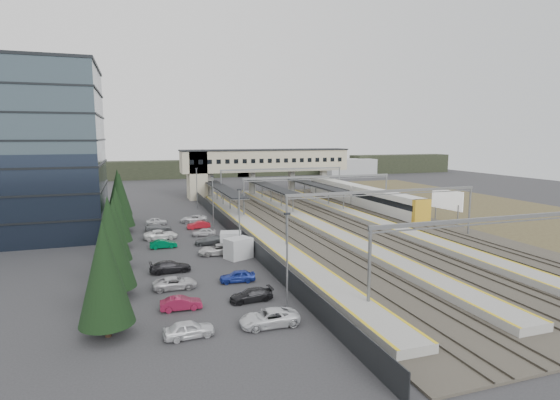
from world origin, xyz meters
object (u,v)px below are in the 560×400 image
object	(u,v)px
train	(358,195)
office_building	(9,151)
relay_cabin_far	(231,241)
billboard	(447,201)
footbridge	(255,163)
relay_cabin_near	(238,248)

from	to	relation	value
train	office_building	bearing A→B (deg)	-171.33
relay_cabin_far	billboard	xyz separation A→B (m)	(37.55, 5.87, 2.53)
footbridge	billboard	bearing A→B (deg)	-62.84
footbridge	train	world-z (taller)	footbridge
relay_cabin_near	relay_cabin_far	bearing A→B (deg)	91.28
footbridge	train	xyz separation A→B (m)	(16.30, -20.85, -5.72)
relay_cabin_near	footbridge	size ratio (longest dim) A/B	0.09
billboard	footbridge	bearing A→B (deg)	117.16
office_building	footbridge	world-z (taller)	office_building
office_building	relay_cabin_far	distance (m)	34.34
footbridge	billboard	size ratio (longest dim) A/B	6.38
billboard	relay_cabin_far	bearing A→B (deg)	-171.12
relay_cabin_near	footbridge	xyz separation A→B (m)	(16.15, 51.15, 6.72)
relay_cabin_near	billboard	distance (m)	38.76
billboard	relay_cabin_near	bearing A→B (deg)	-165.63
relay_cabin_near	billboard	size ratio (longest dim) A/B	0.56
train	billboard	world-z (taller)	billboard
office_building	relay_cabin_far	world-z (taller)	office_building
office_building	billboard	bearing A→B (deg)	-10.07
relay_cabin_far	billboard	bearing A→B (deg)	8.88
office_building	billboard	distance (m)	66.58
relay_cabin_far	footbridge	world-z (taller)	footbridge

